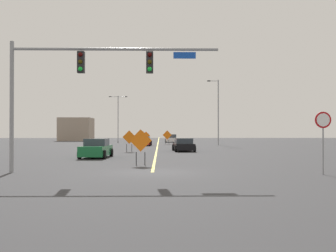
{
  "coord_description": "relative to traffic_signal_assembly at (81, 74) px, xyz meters",
  "views": [
    {
      "loc": [
        0.39,
        -20.41,
        2.05
      ],
      "look_at": [
        1.33,
        30.76,
        2.6
      ],
      "focal_mm": 44.64,
      "sensor_mm": 36.0,
      "label": 1
    }
  ],
  "objects": [
    {
      "name": "car_white_approaching",
      "position": [
        5.8,
        52.33,
        -4.16
      ],
      "size": [
        2.31,
        3.94,
        1.38
      ],
      "color": "white",
      "rests_on": "ground"
    },
    {
      "name": "road_centre_stripe",
      "position": [
        3.47,
        52.5,
        -4.81
      ],
      "size": [
        0.16,
        104.97,
        0.01
      ],
      "color": "yellow",
      "rests_on": "ground"
    },
    {
      "name": "car_green_far",
      "position": [
        -0.97,
        11.1,
        -4.16
      ],
      "size": [
        2.2,
        4.38,
        1.43
      ],
      "color": "#196B38",
      "rests_on": "ground"
    },
    {
      "name": "construction_sign_left_shoulder",
      "position": [
        1.22,
        42.53,
        -3.6
      ],
      "size": [
        1.31,
        0.07,
        1.96
      ],
      "color": "orange",
      "rests_on": "ground"
    },
    {
      "name": "street_lamp_far_right",
      "position": [
        -4.11,
        58.27,
        0.22
      ],
      "size": [
        3.47,
        0.24,
        8.57
      ],
      "color": "gray",
      "rests_on": "ground"
    },
    {
      "name": "street_lamp_mid_right",
      "position": [
        11.81,
        37.36,
        0.13
      ],
      "size": [
        1.61,
        0.24,
        9.09
      ],
      "color": "gray",
      "rests_on": "ground"
    },
    {
      "name": "stop_sign",
      "position": [
        11.39,
        -1.23,
        -2.77
      ],
      "size": [
        0.76,
        0.07,
        2.92
      ],
      "color": "gray",
      "rests_on": "ground"
    },
    {
      "name": "car_black_distant",
      "position": [
        6.15,
        20.71,
        -4.21
      ],
      "size": [
        2.2,
        4.33,
        1.29
      ],
      "color": "black",
      "rests_on": "ground"
    },
    {
      "name": "roadside_building_west",
      "position": [
        -13.06,
        63.87,
        -2.52
      ],
      "size": [
        6.2,
        6.87,
        4.59
      ],
      "color": "gray",
      "rests_on": "ground"
    },
    {
      "name": "construction_sign_right_lane",
      "position": [
        2.69,
        4.22,
        -3.47
      ],
      "size": [
        1.32,
        0.1,
        2.12
      ],
      "color": "orange",
      "rests_on": "ground"
    },
    {
      "name": "construction_sign_left_lane",
      "position": [
        0.87,
        19.67,
        -3.51
      ],
      "size": [
        1.29,
        0.09,
        2.06
      ],
      "color": "orange",
      "rests_on": "ground"
    },
    {
      "name": "ground",
      "position": [
        3.47,
        0.01,
        -4.82
      ],
      "size": [
        188.95,
        188.95,
        0.0
      ],
      "primitive_type": "plane",
      "color": "#38383A"
    },
    {
      "name": "construction_sign_median_far",
      "position": [
        1.54,
        47.07,
        -3.65
      ],
      "size": [
        1.3,
        0.13,
        1.89
      ],
      "color": "orange",
      "rests_on": "ground"
    },
    {
      "name": "car_red_mid",
      "position": [
        1.65,
        36.12,
        -4.22
      ],
      "size": [
        2.07,
        4.32,
        1.25
      ],
      "color": "red",
      "rests_on": "ground"
    },
    {
      "name": "traffic_signal_assembly",
      "position": [
        0.0,
        0.0,
        0.0
      ],
      "size": [
        10.17,
        0.44,
        6.4
      ],
      "color": "gray",
      "rests_on": "ground"
    },
    {
      "name": "construction_sign_median_near",
      "position": [
        4.89,
        42.34,
        -3.53
      ],
      "size": [
        1.38,
        0.22,
        2.07
      ],
      "color": "orange",
      "rests_on": "ground"
    }
  ]
}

